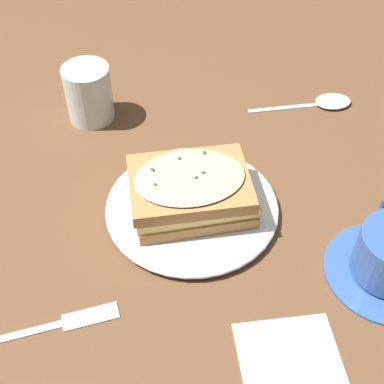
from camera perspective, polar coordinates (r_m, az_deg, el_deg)
ground_plane at (r=0.73m, az=2.60°, el=-2.39°), size 2.40×2.40×0.00m
dinner_plate at (r=0.73m, az=0.00°, el=-1.65°), size 0.24×0.24×0.01m
sandwich at (r=0.70m, az=-0.10°, el=0.17°), size 0.19×0.16×0.06m
water_glass at (r=0.87m, az=-10.96°, el=10.29°), size 0.07×0.07×0.09m
fork at (r=0.65m, az=-13.64°, el=-13.44°), size 0.17×0.05×0.00m
spoon at (r=0.94m, az=14.25°, el=9.29°), size 0.17×0.09×0.01m
napkin at (r=0.62m, az=10.30°, el=-16.74°), size 0.14×0.13×0.00m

